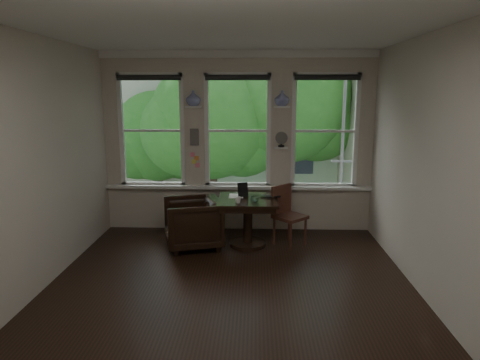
{
  "coord_description": "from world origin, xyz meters",
  "views": [
    {
      "loc": [
        0.3,
        -4.94,
        2.33
      ],
      "look_at": [
        0.09,
        0.9,
        1.13
      ],
      "focal_mm": 32.0,
      "sensor_mm": 36.0,
      "label": 1
    }
  ],
  "objects_px": {
    "side_chair_right": "(290,216)",
    "mug": "(238,200)",
    "table": "(248,222)",
    "laptop": "(270,197)",
    "armchair_left": "(193,223)"
  },
  "relations": [
    {
      "from": "side_chair_right",
      "to": "mug",
      "type": "relative_size",
      "value": 9.54
    },
    {
      "from": "mug",
      "to": "table",
      "type": "bearing_deg",
      "value": 61.99
    },
    {
      "from": "side_chair_right",
      "to": "laptop",
      "type": "xyz_separation_m",
      "value": [
        -0.31,
        -0.02,
        0.3
      ]
    },
    {
      "from": "mug",
      "to": "armchair_left",
      "type": "bearing_deg",
      "value": 165.58
    },
    {
      "from": "table",
      "to": "laptop",
      "type": "xyz_separation_m",
      "value": [
        0.34,
        0.04,
        0.39
      ]
    },
    {
      "from": "laptop",
      "to": "mug",
      "type": "distance_m",
      "value": 0.57
    },
    {
      "from": "table",
      "to": "mug",
      "type": "xyz_separation_m",
      "value": [
        -0.14,
        -0.27,
        0.42
      ]
    },
    {
      "from": "table",
      "to": "laptop",
      "type": "height_order",
      "value": "laptop"
    },
    {
      "from": "armchair_left",
      "to": "side_chair_right",
      "type": "relative_size",
      "value": 0.91
    },
    {
      "from": "table",
      "to": "armchair_left",
      "type": "height_order",
      "value": "armchair_left"
    },
    {
      "from": "laptop",
      "to": "table",
      "type": "bearing_deg",
      "value": -163.4
    },
    {
      "from": "side_chair_right",
      "to": "mug",
      "type": "bearing_deg",
      "value": 158.7
    },
    {
      "from": "side_chair_right",
      "to": "mug",
      "type": "xyz_separation_m",
      "value": [
        -0.79,
        -0.33,
        0.33
      ]
    },
    {
      "from": "table",
      "to": "armchair_left",
      "type": "xyz_separation_m",
      "value": [
        -0.84,
        -0.09,
        0.0
      ]
    },
    {
      "from": "armchair_left",
      "to": "laptop",
      "type": "bearing_deg",
      "value": 80.07
    }
  ]
}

